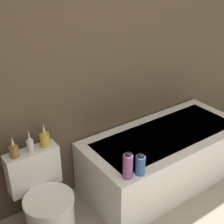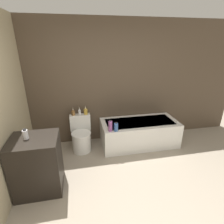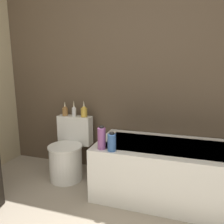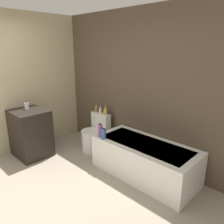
{
  "view_description": "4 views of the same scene",
  "coord_description": "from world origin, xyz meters",
  "px_view_note": "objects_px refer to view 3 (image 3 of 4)",
  "views": [
    {
      "loc": [
        -1.2,
        0.01,
        2.12
      ],
      "look_at": [
        -0.0,
        1.69,
        1.04
      ],
      "focal_mm": 50.0,
      "sensor_mm": 36.0,
      "label": 1
    },
    {
      "loc": [
        -0.55,
        -1.43,
        2.12
      ],
      "look_at": [
        0.07,
        1.61,
        0.89
      ],
      "focal_mm": 28.0,
      "sensor_mm": 36.0,
      "label": 2
    },
    {
      "loc": [
        0.7,
        -0.35,
        1.31
      ],
      "look_at": [
        0.05,
        1.71,
        0.87
      ],
      "focal_mm": 35.0,
      "sensor_mm": 36.0,
      "label": 3
    },
    {
      "loc": [
        2.5,
        -0.76,
        1.98
      ],
      "look_at": [
        0.23,
        1.56,
        1.0
      ],
      "focal_mm": 35.0,
      "sensor_mm": 36.0,
      "label": 4
    }
  ],
  "objects_px": {
    "toilet": "(68,153)",
    "vase_gold": "(65,111)",
    "bathtub": "(177,171)",
    "shampoo_bottle_tall": "(102,138)",
    "vase_silver": "(74,111)",
    "shampoo_bottle_short": "(112,142)",
    "vase_bronze": "(84,111)"
  },
  "relations": [
    {
      "from": "vase_gold",
      "to": "bathtub",
      "type": "bearing_deg",
      "value": -9.51
    },
    {
      "from": "shampoo_bottle_tall",
      "to": "vase_gold",
      "type": "bearing_deg",
      "value": 142.34
    },
    {
      "from": "vase_bronze",
      "to": "shampoo_bottle_short",
      "type": "height_order",
      "value": "vase_bronze"
    },
    {
      "from": "bathtub",
      "to": "vase_silver",
      "type": "relative_size",
      "value": 8.14
    },
    {
      "from": "vase_gold",
      "to": "vase_bronze",
      "type": "distance_m",
      "value": 0.26
    },
    {
      "from": "bathtub",
      "to": "vase_gold",
      "type": "height_order",
      "value": "vase_gold"
    },
    {
      "from": "vase_silver",
      "to": "shampoo_bottle_short",
      "type": "relative_size",
      "value": 1.12
    },
    {
      "from": "vase_gold",
      "to": "shampoo_bottle_tall",
      "type": "relative_size",
      "value": 0.8
    },
    {
      "from": "vase_bronze",
      "to": "bathtub",
      "type": "bearing_deg",
      "value": -11.96
    },
    {
      "from": "vase_silver",
      "to": "vase_gold",
      "type": "bearing_deg",
      "value": 176.93
    },
    {
      "from": "toilet",
      "to": "shampoo_bottle_short",
      "type": "bearing_deg",
      "value": -28.69
    },
    {
      "from": "bathtub",
      "to": "vase_silver",
      "type": "height_order",
      "value": "vase_silver"
    },
    {
      "from": "bathtub",
      "to": "vase_bronze",
      "type": "xyz_separation_m",
      "value": [
        -1.13,
        0.24,
        0.51
      ]
    },
    {
      "from": "toilet",
      "to": "vase_bronze",
      "type": "bearing_deg",
      "value": 56.41
    },
    {
      "from": "vase_gold",
      "to": "vase_bronze",
      "type": "relative_size",
      "value": 0.9
    },
    {
      "from": "vase_bronze",
      "to": "vase_gold",
      "type": "bearing_deg",
      "value": -178.45
    },
    {
      "from": "vase_gold",
      "to": "vase_bronze",
      "type": "bearing_deg",
      "value": 1.55
    },
    {
      "from": "vase_bronze",
      "to": "shampoo_bottle_tall",
      "type": "xyz_separation_m",
      "value": [
        0.43,
        -0.54,
        -0.13
      ]
    },
    {
      "from": "vase_bronze",
      "to": "shampoo_bottle_short",
      "type": "distance_m",
      "value": 0.79
    },
    {
      "from": "toilet",
      "to": "vase_gold",
      "type": "bearing_deg",
      "value": 124.56
    },
    {
      "from": "bathtub",
      "to": "vase_gold",
      "type": "xyz_separation_m",
      "value": [
        -1.39,
        0.23,
        0.5
      ]
    },
    {
      "from": "bathtub",
      "to": "vase_silver",
      "type": "distance_m",
      "value": 1.37
    },
    {
      "from": "bathtub",
      "to": "shampoo_bottle_short",
      "type": "bearing_deg",
      "value": -151.94
    },
    {
      "from": "toilet",
      "to": "vase_gold",
      "type": "relative_size",
      "value": 3.94
    },
    {
      "from": "toilet",
      "to": "shampoo_bottle_tall",
      "type": "bearing_deg",
      "value": -31.57
    },
    {
      "from": "vase_bronze",
      "to": "shampoo_bottle_short",
      "type": "xyz_separation_m",
      "value": [
        0.53,
        -0.56,
        -0.15
      ]
    },
    {
      "from": "vase_gold",
      "to": "shampoo_bottle_short",
      "type": "height_order",
      "value": "vase_gold"
    },
    {
      "from": "vase_silver",
      "to": "vase_bronze",
      "type": "relative_size",
      "value": 1.0
    },
    {
      "from": "bathtub",
      "to": "toilet",
      "type": "xyz_separation_m",
      "value": [
        -1.26,
        0.05,
        0.02
      ]
    },
    {
      "from": "vase_gold",
      "to": "toilet",
      "type": "bearing_deg",
      "value": -55.44
    },
    {
      "from": "toilet",
      "to": "vase_bronze",
      "type": "xyz_separation_m",
      "value": [
        0.13,
        0.19,
        0.49
      ]
    },
    {
      "from": "bathtub",
      "to": "vase_bronze",
      "type": "height_order",
      "value": "vase_bronze"
    }
  ]
}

